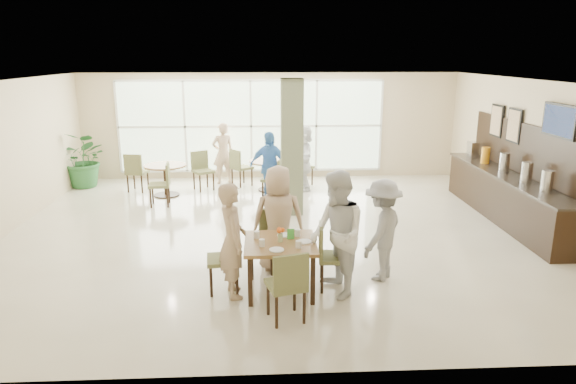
{
  "coord_description": "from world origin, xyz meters",
  "views": [
    {
      "loc": [
        -0.21,
        -9.22,
        3.27
      ],
      "look_at": [
        0.2,
        -1.2,
        1.1
      ],
      "focal_mm": 32.0,
      "sensor_mm": 36.0,
      "label": 1
    }
  ],
  "objects_px": {
    "round_table_right": "(270,168)",
    "adult_a": "(269,167)",
    "potted_plant": "(85,159)",
    "teen_far": "(278,218)",
    "adult_b": "(303,158)",
    "adult_standing": "(223,153)",
    "teen_left": "(232,240)",
    "teen_standing": "(382,230)",
    "teen_right": "(337,235)",
    "buffet_counter": "(506,193)",
    "round_table_left": "(165,173)",
    "main_table": "(280,248)"
  },
  "relations": [
    {
      "from": "round_table_right",
      "to": "adult_a",
      "type": "height_order",
      "value": "adult_a"
    },
    {
      "from": "potted_plant",
      "to": "teen_far",
      "type": "xyz_separation_m",
      "value": [
        4.69,
        -5.39,
        0.12
      ]
    },
    {
      "from": "adult_b",
      "to": "adult_standing",
      "type": "xyz_separation_m",
      "value": [
        -2.01,
        0.76,
        -0.02
      ]
    },
    {
      "from": "round_table_right",
      "to": "teen_left",
      "type": "height_order",
      "value": "teen_left"
    },
    {
      "from": "round_table_right",
      "to": "teen_standing",
      "type": "distance_m",
      "value": 5.48
    },
    {
      "from": "teen_left",
      "to": "teen_right",
      "type": "bearing_deg",
      "value": -105.6
    },
    {
      "from": "round_table_right",
      "to": "buffet_counter",
      "type": "bearing_deg",
      "value": -28.61
    },
    {
      "from": "round_table_left",
      "to": "round_table_right",
      "type": "relative_size",
      "value": 0.95
    },
    {
      "from": "round_table_left",
      "to": "adult_b",
      "type": "height_order",
      "value": "adult_b"
    },
    {
      "from": "teen_standing",
      "to": "main_table",
      "type": "bearing_deg",
      "value": -41.0
    },
    {
      "from": "buffet_counter",
      "to": "teen_left",
      "type": "xyz_separation_m",
      "value": [
        -5.33,
        -3.11,
        0.25
      ]
    },
    {
      "from": "teen_standing",
      "to": "adult_b",
      "type": "bearing_deg",
      "value": -136.81
    },
    {
      "from": "potted_plant",
      "to": "adult_b",
      "type": "height_order",
      "value": "adult_b"
    },
    {
      "from": "potted_plant",
      "to": "main_table",
      "type": "bearing_deg",
      "value": -52.87
    },
    {
      "from": "main_table",
      "to": "teen_far",
      "type": "distance_m",
      "value": 0.83
    },
    {
      "from": "buffet_counter",
      "to": "adult_a",
      "type": "bearing_deg",
      "value": 161.22
    },
    {
      "from": "teen_standing",
      "to": "teen_right",
      "type": "bearing_deg",
      "value": -21.37
    },
    {
      "from": "round_table_right",
      "to": "buffet_counter",
      "type": "relative_size",
      "value": 0.22
    },
    {
      "from": "main_table",
      "to": "adult_b",
      "type": "bearing_deg",
      "value": 82.35
    },
    {
      "from": "main_table",
      "to": "adult_b",
      "type": "xyz_separation_m",
      "value": [
        0.76,
        5.65,
        0.15
      ]
    },
    {
      "from": "teen_left",
      "to": "teen_right",
      "type": "xyz_separation_m",
      "value": [
        1.43,
        -0.05,
        0.08
      ]
    },
    {
      "from": "teen_right",
      "to": "round_table_left",
      "type": "bearing_deg",
      "value": -161.19
    },
    {
      "from": "main_table",
      "to": "adult_standing",
      "type": "distance_m",
      "value": 6.53
    },
    {
      "from": "round_table_right",
      "to": "teen_far",
      "type": "bearing_deg",
      "value": -89.45
    },
    {
      "from": "adult_b",
      "to": "teen_right",
      "type": "bearing_deg",
      "value": -10.0
    },
    {
      "from": "buffet_counter",
      "to": "adult_standing",
      "type": "xyz_separation_m",
      "value": [
        -5.92,
        3.36,
        0.24
      ]
    },
    {
      "from": "adult_b",
      "to": "teen_left",
      "type": "bearing_deg",
      "value": -24.05
    },
    {
      "from": "round_table_right",
      "to": "teen_far",
      "type": "relative_size",
      "value": 0.63
    },
    {
      "from": "potted_plant",
      "to": "teen_right",
      "type": "height_order",
      "value": "teen_right"
    },
    {
      "from": "buffet_counter",
      "to": "adult_b",
      "type": "relative_size",
      "value": 2.91
    },
    {
      "from": "round_table_left",
      "to": "adult_b",
      "type": "distance_m",
      "value": 3.32
    },
    {
      "from": "teen_right",
      "to": "teen_standing",
      "type": "relative_size",
      "value": 1.15
    },
    {
      "from": "teen_left",
      "to": "adult_b",
      "type": "relative_size",
      "value": 1.0
    },
    {
      "from": "potted_plant",
      "to": "buffet_counter",
      "type": "bearing_deg",
      "value": -18.56
    },
    {
      "from": "potted_plant",
      "to": "teen_left",
      "type": "bearing_deg",
      "value": -57.19
    },
    {
      "from": "main_table",
      "to": "teen_left",
      "type": "xyz_separation_m",
      "value": [
        -0.66,
        -0.06,
        0.15
      ]
    },
    {
      "from": "potted_plant",
      "to": "teen_left",
      "type": "height_order",
      "value": "teen_left"
    },
    {
      "from": "teen_left",
      "to": "adult_standing",
      "type": "distance_m",
      "value": 6.5
    },
    {
      "from": "round_table_left",
      "to": "teen_right",
      "type": "relative_size",
      "value": 0.56
    },
    {
      "from": "buffet_counter",
      "to": "teen_far",
      "type": "xyz_separation_m",
      "value": [
        -4.67,
        -2.24,
        0.27
      ]
    },
    {
      "from": "round_table_left",
      "to": "teen_right",
      "type": "height_order",
      "value": "teen_right"
    },
    {
      "from": "adult_standing",
      "to": "buffet_counter",
      "type": "bearing_deg",
      "value": 129.82
    },
    {
      "from": "round_table_left",
      "to": "adult_standing",
      "type": "height_order",
      "value": "adult_standing"
    },
    {
      "from": "main_table",
      "to": "buffet_counter",
      "type": "bearing_deg",
      "value": 33.13
    },
    {
      "from": "round_table_right",
      "to": "adult_b",
      "type": "distance_m",
      "value": 0.84
    },
    {
      "from": "teen_far",
      "to": "teen_standing",
      "type": "xyz_separation_m",
      "value": [
        1.51,
        -0.43,
        -0.06
      ]
    },
    {
      "from": "buffet_counter",
      "to": "teen_left",
      "type": "bearing_deg",
      "value": -149.7
    },
    {
      "from": "teen_left",
      "to": "adult_a",
      "type": "distance_m",
      "value": 4.77
    },
    {
      "from": "round_table_left",
      "to": "adult_a",
      "type": "relative_size",
      "value": 0.62
    },
    {
      "from": "main_table",
      "to": "teen_right",
      "type": "distance_m",
      "value": 0.81
    }
  ]
}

